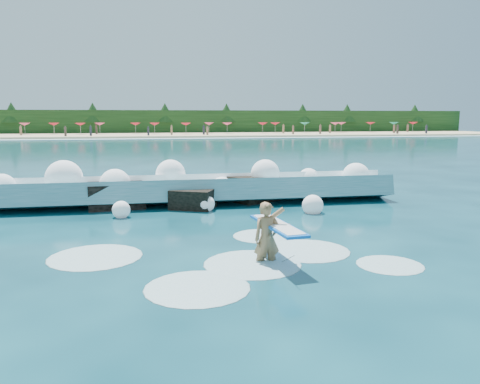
{
  "coord_description": "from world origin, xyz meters",
  "views": [
    {
      "loc": [
        -1.32,
        -12.54,
        3.58
      ],
      "look_at": [
        1.5,
        2.0,
        1.2
      ],
      "focal_mm": 35.0,
      "sensor_mm": 36.0,
      "label": 1
    }
  ],
  "objects": [
    {
      "name": "treeline",
      "position": [
        0.0,
        88.0,
        2.5
      ],
      "size": [
        140.0,
        4.0,
        5.0
      ],
      "primitive_type": "cube",
      "color": "black",
      "rests_on": "ground"
    },
    {
      "name": "breaking_wave",
      "position": [
        0.28,
        6.98,
        0.52
      ],
      "size": [
        17.23,
        2.72,
        1.49
      ],
      "color": "teal",
      "rests_on": "ground"
    },
    {
      "name": "surf_foam",
      "position": [
        0.57,
        -1.32,
        0.0
      ],
      "size": [
        9.19,
        6.03,
        0.12
      ],
      "color": "silver",
      "rests_on": "ground"
    },
    {
      "name": "wave_spray",
      "position": [
        -0.18,
        6.91,
        0.96
      ],
      "size": [
        15.74,
        4.75,
        1.97
      ],
      "color": "white",
      "rests_on": "ground"
    },
    {
      "name": "beach_umbrellas",
      "position": [
        0.29,
        80.33,
        2.25
      ],
      "size": [
        112.92,
        6.71,
        0.5
      ],
      "color": "#E3426E",
      "rests_on": "ground"
    },
    {
      "name": "beach",
      "position": [
        0.0,
        78.0,
        0.2
      ],
      "size": [
        140.0,
        20.0,
        0.4
      ],
      "primitive_type": "cube",
      "color": "tan",
      "rests_on": "ground"
    },
    {
      "name": "wet_band",
      "position": [
        0.0,
        67.0,
        0.04
      ],
      "size": [
        140.0,
        5.0,
        0.08
      ],
      "primitive_type": "cube",
      "color": "silver",
      "rests_on": "ground"
    },
    {
      "name": "rock_cluster",
      "position": [
        -0.05,
        6.49,
        0.4
      ],
      "size": [
        8.01,
        3.18,
        1.26
      ],
      "color": "black",
      "rests_on": "ground"
    },
    {
      "name": "surfer_with_board",
      "position": [
        1.53,
        -1.65,
        0.68
      ],
      "size": [
        1.06,
        2.99,
        1.84
      ],
      "color": "#946B45",
      "rests_on": "ground"
    },
    {
      "name": "ground",
      "position": [
        0.0,
        0.0,
        0.0
      ],
      "size": [
        200.0,
        200.0,
        0.0
      ],
      "primitive_type": "plane",
      "color": "#072D38",
      "rests_on": "ground"
    },
    {
      "name": "beachgoers",
      "position": [
        21.52,
        75.22,
        1.11
      ],
      "size": [
        106.35,
        12.02,
        1.94
      ],
      "color": "#3F332D",
      "rests_on": "ground"
    }
  ]
}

